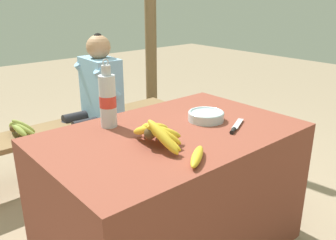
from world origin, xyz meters
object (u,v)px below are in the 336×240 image
(water_bottle, at_px, (108,100))
(loose_banana_front, at_px, (197,156))
(seated_vendor, at_px, (96,94))
(knife, at_px, (235,128))
(serving_bowl, at_px, (206,116))
(wooden_bench, at_px, (79,130))
(banana_bunch_ripe, at_px, (157,132))
(banana_bunch_green, at_px, (19,127))

(water_bottle, distance_m, loose_banana_front, 0.58)
(seated_vendor, bearing_deg, loose_banana_front, 78.60)
(knife, bearing_deg, serving_bowl, 67.65)
(water_bottle, relative_size, knife, 1.71)
(loose_banana_front, height_order, knife, loose_banana_front)
(wooden_bench, bearing_deg, serving_bowl, -81.81)
(banana_bunch_ripe, xyz_separation_m, knife, (0.42, -0.10, -0.06))
(banana_bunch_ripe, distance_m, seated_vendor, 1.29)
(water_bottle, bearing_deg, wooden_bench, 73.58)
(banana_bunch_ripe, distance_m, loose_banana_front, 0.23)
(banana_bunch_ripe, height_order, banana_bunch_green, banana_bunch_ripe)
(serving_bowl, height_order, banana_bunch_green, serving_bowl)
(wooden_bench, relative_size, seated_vendor, 1.62)
(seated_vendor, relative_size, banana_bunch_green, 3.62)
(wooden_bench, distance_m, banana_bunch_green, 0.45)
(serving_bowl, xyz_separation_m, seated_vendor, (-0.02, 1.13, -0.12))
(banana_bunch_ripe, distance_m, banana_bunch_green, 1.30)
(banana_bunch_ripe, height_order, water_bottle, water_bottle)
(serving_bowl, xyz_separation_m, water_bottle, (-0.43, 0.26, 0.11))
(water_bottle, relative_size, wooden_bench, 0.20)
(serving_bowl, distance_m, knife, 0.19)
(loose_banana_front, relative_size, knife, 0.91)
(loose_banana_front, height_order, seated_vendor, seated_vendor)
(banana_bunch_ripe, height_order, seated_vendor, seated_vendor)
(serving_bowl, xyz_separation_m, banana_bunch_green, (-0.60, 1.16, -0.25))
(banana_bunch_ripe, bearing_deg, seated_vendor, 72.37)
(knife, distance_m, wooden_bench, 1.40)
(banana_bunch_ripe, relative_size, serving_bowl, 1.74)
(water_bottle, bearing_deg, banana_bunch_green, 100.58)
(banana_bunch_ripe, xyz_separation_m, serving_bowl, (0.40, 0.09, -0.04))
(banana_bunch_ripe, bearing_deg, knife, -13.01)
(loose_banana_front, distance_m, banana_bunch_green, 1.51)
(serving_bowl, bearing_deg, banana_bunch_green, 117.40)
(banana_bunch_ripe, height_order, loose_banana_front, banana_bunch_ripe)
(water_bottle, height_order, knife, water_bottle)
(water_bottle, distance_m, seated_vendor, 0.99)
(wooden_bench, height_order, banana_bunch_green, banana_bunch_green)
(serving_bowl, height_order, wooden_bench, serving_bowl)
(wooden_bench, bearing_deg, knife, -82.38)
(wooden_bench, distance_m, seated_vendor, 0.30)
(water_bottle, xyz_separation_m, wooden_bench, (0.27, 0.90, -0.49))
(banana_bunch_ripe, relative_size, water_bottle, 0.96)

